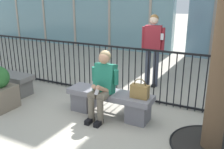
# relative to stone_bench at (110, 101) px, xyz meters

# --- Properties ---
(ground_plane) EXTENTS (60.00, 60.00, 0.00)m
(ground_plane) POSITION_rel_stone_bench_xyz_m (0.00, 0.00, -0.27)
(ground_plane) COLOR #A8A091
(stone_bench) EXTENTS (1.60, 0.44, 0.45)m
(stone_bench) POSITION_rel_stone_bench_xyz_m (0.00, 0.00, 0.00)
(stone_bench) COLOR slate
(stone_bench) RESTS_ON ground
(seated_person_with_phone) EXTENTS (0.52, 0.66, 1.21)m
(seated_person_with_phone) POSITION_rel_stone_bench_xyz_m (-0.07, -0.13, 0.38)
(seated_person_with_phone) COLOR #6B6051
(seated_person_with_phone) RESTS_ON ground
(handbag_on_bench) EXTENTS (0.31, 0.14, 0.34)m
(handbag_on_bench) POSITION_rel_stone_bench_xyz_m (0.58, -0.01, 0.30)
(handbag_on_bench) COLOR olive
(handbag_on_bench) RESTS_ON stone_bench
(bystander_at_railing) EXTENTS (0.55, 0.29, 1.71)m
(bystander_at_railing) POSITION_rel_stone_bench_xyz_m (0.16, 1.89, 0.73)
(bystander_at_railing) COLOR #383D4C
(bystander_at_railing) RESTS_ON ground
(plaza_railing) EXTENTS (9.14, 0.04, 1.11)m
(plaza_railing) POSITION_rel_stone_bench_xyz_m (0.00, 0.87, 0.29)
(plaza_railing) COLOR black
(plaza_railing) RESTS_ON ground
(stone_bench_far) EXTENTS (1.60, 0.44, 0.45)m
(stone_bench_far) POSITION_rel_stone_bench_xyz_m (-2.75, -0.04, 0.00)
(stone_bench_far) COLOR slate
(stone_bench_far) RESTS_ON ground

